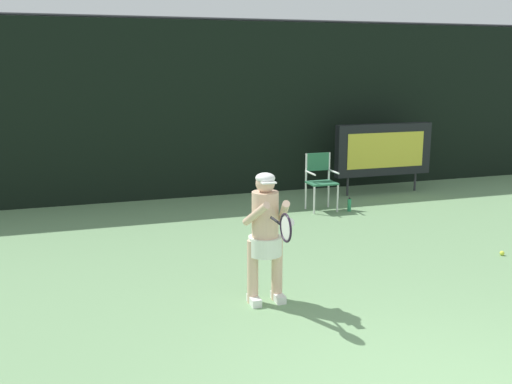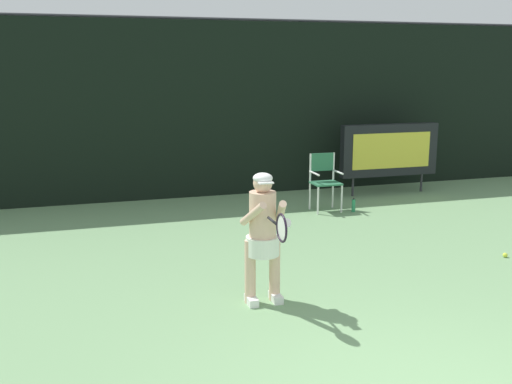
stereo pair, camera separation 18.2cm
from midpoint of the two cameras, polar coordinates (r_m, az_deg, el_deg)
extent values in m
cube|color=black|center=(12.37, -5.27, 7.84)|extent=(18.00, 0.12, 3.60)
cylinder|color=#38383D|center=(12.37, -5.44, 16.32)|extent=(18.00, 0.05, 0.05)
cube|color=black|center=(12.92, 11.79, 4.03)|extent=(2.20, 0.20, 1.10)
cube|color=gold|center=(12.83, 12.02, 3.96)|extent=(1.80, 0.01, 0.75)
cylinder|color=#2D2D33|center=(12.66, 8.40, 0.54)|extent=(0.05, 0.05, 0.40)
cylinder|color=#2D2D33|center=(13.47, 14.70, 0.97)|extent=(0.05, 0.05, 0.40)
cylinder|color=white|center=(11.02, 5.16, -0.80)|extent=(0.04, 0.04, 0.52)
cylinder|color=white|center=(11.22, 7.41, -0.63)|extent=(0.04, 0.04, 0.52)
cylinder|color=white|center=(11.39, 4.36, -0.37)|extent=(0.04, 0.04, 0.52)
cylinder|color=white|center=(11.58, 6.55, -0.20)|extent=(0.04, 0.04, 0.52)
cube|color=#2B6947|center=(11.24, 5.90, 0.87)|extent=(0.52, 0.44, 0.03)
cylinder|color=white|center=(11.28, 4.40, 2.31)|extent=(0.04, 0.04, 0.56)
cylinder|color=white|center=(11.47, 6.61, 2.43)|extent=(0.04, 0.04, 0.56)
cube|color=#2B6947|center=(11.36, 5.53, 2.92)|extent=(0.48, 0.02, 0.34)
cylinder|color=white|center=(11.11, 4.80, 1.83)|extent=(0.04, 0.44, 0.04)
cylinder|color=white|center=(11.30, 7.03, 1.96)|extent=(0.04, 0.44, 0.04)
cylinder|color=#2A8755|center=(11.33, 8.53, -1.26)|extent=(0.07, 0.07, 0.24)
cylinder|color=black|center=(11.30, 8.55, -0.60)|extent=(0.03, 0.03, 0.03)
cube|color=white|center=(7.00, -0.94, -10.40)|extent=(0.11, 0.26, 0.09)
cube|color=white|center=(7.08, 1.41, -10.11)|extent=(0.11, 0.26, 0.09)
cylinder|color=#DBB293|center=(6.92, -1.08, -7.69)|extent=(0.13, 0.13, 0.76)
cylinder|color=#DBB293|center=(7.01, 1.29, -7.43)|extent=(0.13, 0.13, 0.76)
cylinder|color=white|center=(6.87, 0.12, -5.19)|extent=(0.39, 0.39, 0.22)
cylinder|color=#DBB293|center=(6.77, 0.12, -2.30)|extent=(0.31, 0.31, 0.56)
sphere|color=#DBB293|center=(6.68, 0.12, 0.85)|extent=(0.22, 0.22, 0.22)
ellipsoid|color=white|center=(6.67, 0.12, 1.35)|extent=(0.22, 0.22, 0.12)
cube|color=white|center=(6.58, 0.39, 0.92)|extent=(0.17, 0.12, 0.02)
cylinder|color=#DBB293|center=(6.55, -0.80, -2.13)|extent=(0.20, 0.49, 0.36)
cylinder|color=#DBB293|center=(6.65, 1.92, -1.91)|extent=(0.20, 0.49, 0.36)
cylinder|color=white|center=(6.57, 2.44, -3.02)|extent=(0.13, 0.12, 0.12)
cylinder|color=black|center=(6.45, 1.10, -2.78)|extent=(0.03, 0.28, 0.03)
torus|color=black|center=(6.17, 2.04, -3.47)|extent=(0.02, 0.31, 0.31)
ellipsoid|color=silver|center=(6.17, 2.04, -3.47)|extent=(0.01, 0.26, 0.26)
sphere|color=#CCDB3D|center=(9.36, 22.11, -5.49)|extent=(0.07, 0.07, 0.07)
camera|label=1|loc=(0.09, -91.02, -0.22)|focal=41.51mm
camera|label=2|loc=(0.09, 88.98, 0.22)|focal=41.51mm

